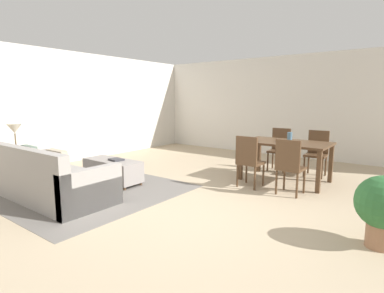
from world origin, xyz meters
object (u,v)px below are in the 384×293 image
Objects in this scene: potted_plant at (383,206)px; side_table at (17,159)px; book_on_ottoman at (116,160)px; ottoman_table at (113,170)px; dining_chair_near_left at (249,159)px; dining_table at (286,146)px; dining_chair_far_left at (280,147)px; dining_chair_near_right at (289,164)px; couch at (50,181)px; dining_chair_far_right at (317,150)px; table_lamp at (15,130)px; vase_centerpiece at (290,137)px.

side_table is at bearing -168.78° from potted_plant.
book_on_ottoman is at bearing 34.74° from side_table.
dining_chair_near_left is at bearing 30.11° from ottoman_table.
dining_chair_far_left is at bearing 117.67° from dining_table.
dining_chair_near_left reaches higher than dining_table.
dining_chair_far_left is 3.49m from book_on_ottoman.
dining_chair_far_left reaches higher than side_table.
side_table is at bearing -151.86° from dining_chair_near_right.
potted_plant is (4.18, 0.07, 0.00)m from book_on_ottoman.
couch is 2.36× the size of dining_chair_far_right.
table_lamp reaches higher than couch.
dining_chair_near_right is at bearing 23.48° from ottoman_table.
table_lamp is at bearing -141.62° from dining_table.
ottoman_table is 1.93m from table_lamp.
side_table is 1.87m from book_on_ottoman.
dining_chair_far_left is 1.02m from vase_centerpiece.
dining_chair_near_right is 1.00× the size of dining_chair_far_left.
ottoman_table is 4.56× the size of book_on_ottoman.
dining_chair_near_right is 1.00× the size of dining_chair_far_right.
dining_table is at bearing 51.85° from couch.
couch is 1.19m from ottoman_table.
dining_chair_near_left reaches higher than book_on_ottoman.
dining_table is 2.67m from potted_plant.
side_table is 4.89m from dining_chair_near_right.
table_lamp reaches higher than dining_chair_near_right.
potted_plant reaches higher than dining_table.
dining_chair_near_left reaches higher than side_table.
dining_table is at bearing 38.38° from table_lamp.
ottoman_table is at bearing 36.38° from table_lamp.
side_table is 5.83m from potted_plant.
dining_chair_far_right is at bearing 66.20° from dining_chair_near_left.
dining_chair_near_right reaches higher than side_table.
couch is at bearing -129.03° from vase_centerpiece.
dining_table reaches higher than ottoman_table.
vase_centerpiece is at bearing 37.76° from table_lamp.
dining_chair_near_left is at bearing -113.80° from dining_chair_far_right.
couch reaches higher than ottoman_table.
dining_chair_near_right is (2.93, 2.44, 0.23)m from couch.
couch is at bearing -97.08° from book_on_ottoman.
dining_chair_near_left is 0.72m from dining_chair_near_right.
vase_centerpiece is at bearing -109.46° from dining_chair_far_right.
dining_chair_far_left is 3.54× the size of book_on_ottoman.
dining_chair_near_right is 1.81m from dining_chair_far_left.
dining_chair_far_right is 3.54× the size of book_on_ottoman.
ottoman_table is 3.36m from vase_centerpiece.
vase_centerpiece is (4.02, 3.11, -0.14)m from table_lamp.
ottoman_table is at bearing -135.01° from dining_chair_far_right.
dining_chair_near_right is at bearing -0.02° from dining_chair_near_left.
dining_chair_far_right is (2.92, 4.06, 0.23)m from couch.
dining_chair_far_left is at bearing 115.97° from dining_chair_near_right.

